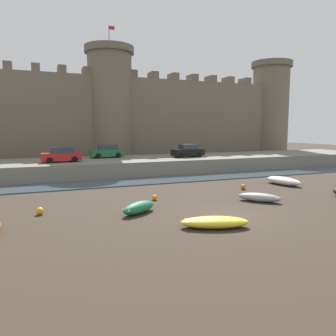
# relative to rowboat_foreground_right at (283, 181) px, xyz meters

# --- Properties ---
(ground_plane) EXTENTS (160.00, 160.00, 0.00)m
(ground_plane) POSITION_rel_rowboat_foreground_right_xyz_m (-11.01, -7.45, -0.39)
(ground_plane) COLOR #382D23
(water_channel) EXTENTS (80.00, 4.50, 0.10)m
(water_channel) POSITION_rel_rowboat_foreground_right_xyz_m (-11.01, 6.87, -0.34)
(water_channel) COLOR #3D4C56
(water_channel) RESTS_ON ground
(quay_road) EXTENTS (71.46, 10.00, 1.71)m
(quay_road) POSITION_rel_rowboat_foreground_right_xyz_m (-11.01, 14.12, 0.46)
(quay_road) COLOR slate
(quay_road) RESTS_ON ground
(castle) EXTENTS (66.73, 7.26, 20.32)m
(castle) POSITION_rel_rowboat_foreground_right_xyz_m (-11.01, 25.18, 7.31)
(castle) COLOR #706354
(castle) RESTS_ON ground
(rowboat_foreground_right) EXTENTS (2.06, 3.97, 0.75)m
(rowboat_foreground_right) POSITION_rel_rowboat_foreground_right_xyz_m (0.00, 0.00, 0.00)
(rowboat_foreground_right) COLOR silver
(rowboat_foreground_right) RESTS_ON ground
(rowboat_foreground_centre) EXTENTS (3.98, 2.55, 0.60)m
(rowboat_foreground_centre) POSITION_rel_rowboat_foreground_right_xyz_m (-12.98, -9.39, -0.08)
(rowboat_foreground_centre) COLOR yellow
(rowboat_foreground_centre) RESTS_ON ground
(rowboat_midflat_right) EXTENTS (2.88, 2.38, 0.74)m
(rowboat_midflat_right) POSITION_rel_rowboat_foreground_right_xyz_m (-15.91, -4.96, -0.01)
(rowboat_midflat_right) COLOR #1E6B47
(rowboat_midflat_right) RESTS_ON ground
(rowboat_near_channel_left) EXTENTS (2.86, 3.01, 0.64)m
(rowboat_near_channel_left) POSITION_rel_rowboat_foreground_right_xyz_m (-6.69, -5.09, -0.06)
(rowboat_near_channel_left) COLOR gray
(rowboat_near_channel_left) RESTS_ON ground
(mooring_buoy_off_centre) EXTENTS (0.41, 0.41, 0.41)m
(mooring_buoy_off_centre) POSITION_rel_rowboat_foreground_right_xyz_m (-13.66, -1.72, -0.19)
(mooring_buoy_off_centre) COLOR orange
(mooring_buoy_off_centre) RESTS_ON ground
(mooring_buoy_mid_mud) EXTENTS (0.47, 0.47, 0.47)m
(mooring_buoy_mid_mud) POSITION_rel_rowboat_foreground_right_xyz_m (-4.96, -0.60, -0.16)
(mooring_buoy_mid_mud) COLOR orange
(mooring_buoy_mid_mud) RESTS_ON ground
(mooring_buoy_near_shore) EXTENTS (0.47, 0.47, 0.47)m
(mooring_buoy_near_shore) POSITION_rel_rowboat_foreground_right_xyz_m (-21.71, -2.97, -0.16)
(mooring_buoy_near_shore) COLOR orange
(mooring_buoy_near_shore) RESTS_ON ground
(car_quay_east) EXTENTS (4.21, 2.11, 1.62)m
(car_quay_east) POSITION_rel_rowboat_foreground_right_xyz_m (-19.19, 12.81, 2.10)
(car_quay_east) COLOR red
(car_quay_east) RESTS_ON quay_road
(car_quay_west) EXTENTS (4.21, 2.11, 1.62)m
(car_quay_west) POSITION_rel_rowboat_foreground_right_xyz_m (-3.64, 13.45, 2.10)
(car_quay_west) COLOR black
(car_quay_west) RESTS_ON quay_road
(car_quay_centre_east) EXTENTS (4.21, 2.11, 1.62)m
(car_quay_centre_east) POSITION_rel_rowboat_foreground_right_xyz_m (-13.52, 16.30, 2.10)
(car_quay_centre_east) COLOR #1E6638
(car_quay_centre_east) RESTS_ON quay_road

